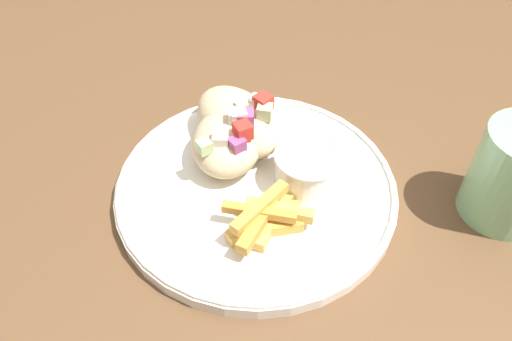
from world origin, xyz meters
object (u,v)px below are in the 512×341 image
fries_pile (268,217)px  sauce_ramekin (307,166)px  pita_sandwich_near (227,142)px  plate (256,186)px  pita_sandwich_far (238,120)px

fries_pile → sauce_ramekin: size_ratio=1.40×
pita_sandwich_near → fries_pile: bearing=26.6°
plate → sauce_ramekin: sauce_ramekin is taller
plate → sauce_ramekin: size_ratio=4.20×
pita_sandwich_far → sauce_ramekin: pita_sandwich_far is taller
pita_sandwich_far → fries_pile: pita_sandwich_far is taller
pita_sandwich_near → fries_pile: 0.10m
pita_sandwich_far → fries_pile: (0.12, -0.05, -0.02)m
plate → pita_sandwich_near: size_ratio=2.36×
plate → fries_pile: (0.05, -0.02, 0.02)m
plate → pita_sandwich_far: (-0.07, 0.02, 0.03)m
pita_sandwich_far → sauce_ramekin: bearing=12.6°
plate → fries_pile: fries_pile is taller
pita_sandwich_near → sauce_ramekin: 0.09m
plate → pita_sandwich_near: (-0.05, -0.00, 0.03)m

